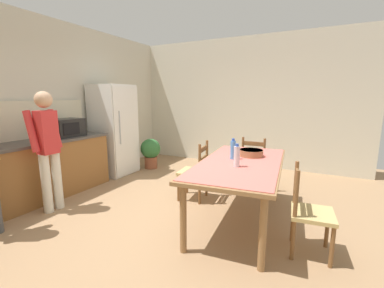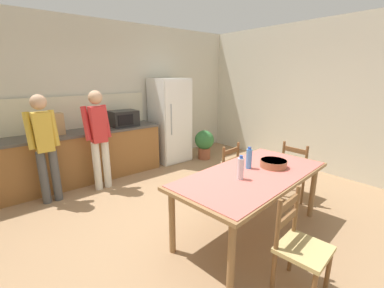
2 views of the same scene
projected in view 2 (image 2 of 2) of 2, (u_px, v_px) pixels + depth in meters
The scene contains 18 objects.
ground_plane at pixel (185, 219), 3.48m from camera, with size 8.32×8.32×0.00m, color #9E7A56.
wall_back at pixel (102, 98), 5.08m from camera, with size 6.52×0.12×2.90m, color beige.
wall_right at pixel (313, 98), 5.10m from camera, with size 0.12×5.20×2.90m, color beige.
kitchen_counter at pixel (82, 156), 4.64m from camera, with size 2.91×0.66×0.92m.
counter_splashback at pixel (72, 113), 4.68m from camera, with size 2.87×0.03×0.60m, color beige.
refrigerator at pixel (170, 121), 5.67m from camera, with size 0.72×0.73×1.82m.
microwave at pixel (124, 118), 4.98m from camera, with size 0.50×0.39×0.30m.
paper_bag at pixel (56, 124), 4.23m from camera, with size 0.24×0.16×0.36m, color tan.
dining_table at pixel (252, 179), 3.02m from camera, with size 2.11×1.17×0.78m.
bottle_near_centre at pixel (241, 168), 2.79m from camera, with size 0.07×0.07×0.27m.
bottle_off_centre at pixel (249, 159), 3.12m from camera, with size 0.07×0.07×0.27m.
serving_bowl at pixel (274, 163), 3.17m from camera, with size 0.32×0.32×0.09m.
chair_head_end at pixel (297, 171), 3.98m from camera, with size 0.41×0.43×0.91m.
chair_side_near_left at pixel (300, 246), 2.24m from camera, with size 0.46×0.44×0.91m.
chair_side_far_right at pixel (223, 172), 3.93m from camera, with size 0.46×0.45×0.91m.
person_at_sink at pixel (45, 144), 3.74m from camera, with size 0.41×0.28×1.63m.
person_at_counter at pixel (99, 135), 4.21m from camera, with size 0.42×0.29×1.65m.
potted_plant at pixel (204, 142), 5.89m from camera, with size 0.44×0.44×0.67m.
Camera 2 is at (-1.89, -2.45, 1.89)m, focal length 24.00 mm.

